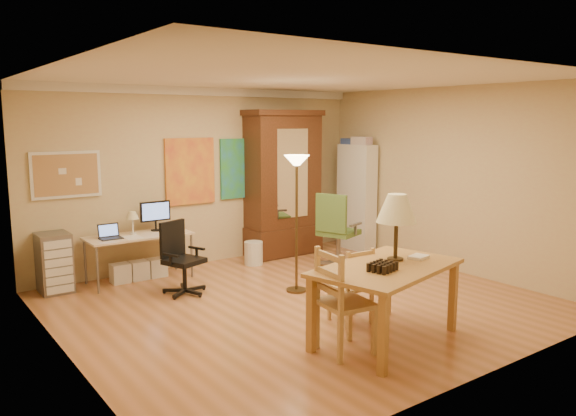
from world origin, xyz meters
TOP-DOWN VIEW (x-y plane):
  - floor at (0.00, 0.00)m, footprint 5.50×5.50m
  - crown_molding at (0.00, 2.46)m, footprint 5.50×0.08m
  - corkboard at (-2.05, 2.47)m, footprint 0.90×0.04m
  - art_panel_left at (-0.25, 2.47)m, footprint 0.80×0.04m
  - art_panel_right at (0.65, 2.47)m, footprint 0.75×0.04m
  - dining_table at (0.05, -1.39)m, footprint 1.74×1.28m
  - ladder_chair_back at (0.05, -0.84)m, footprint 0.41×0.40m
  - ladder_chair_left at (-0.59, -1.40)m, footprint 0.51×0.53m
  - torchiere_lamp at (0.23, 0.43)m, footprint 0.32×0.32m
  - computer_desk at (-1.20, 2.15)m, footprint 1.42×0.62m
  - office_chair_black at (-1.01, 1.22)m, footprint 0.57×0.57m
  - office_chair_green at (1.48, 1.06)m, footprint 0.70×0.70m
  - drawer_cart at (-2.32, 2.25)m, footprint 0.39×0.47m
  - armoire at (1.30, 2.24)m, footprint 1.29×0.61m
  - bookshelf at (2.55, 1.80)m, footprint 0.27×0.72m
  - wastebin at (0.52, 1.92)m, footprint 0.29×0.29m

SIDE VIEW (x-z plane):
  - floor at x=0.00m, z-range 0.00..0.00m
  - wastebin at x=0.52m, z-range 0.00..0.36m
  - office_chair_black at x=-1.01m, z-range -0.22..0.72m
  - office_chair_green at x=1.48m, z-range -0.26..0.87m
  - drawer_cart at x=-2.32m, z-range 0.00..0.78m
  - computer_desk at x=-1.20m, z-range -0.14..0.93m
  - ladder_chair_back at x=0.05m, z-range -0.03..0.82m
  - ladder_chair_left at x=-0.59m, z-range -0.03..0.99m
  - bookshelf at x=2.55m, z-range 0.00..1.80m
  - dining_table at x=0.05m, z-range 0.20..1.66m
  - armoire at x=1.30m, z-range -0.15..2.22m
  - torchiere_lamp at x=0.23m, z-range 0.54..2.31m
  - art_panel_left at x=-0.25m, z-range 0.95..1.95m
  - art_panel_right at x=0.65m, z-range 0.98..1.92m
  - corkboard at x=-2.05m, z-range 1.19..1.81m
  - crown_molding at x=0.00m, z-range 2.58..2.70m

